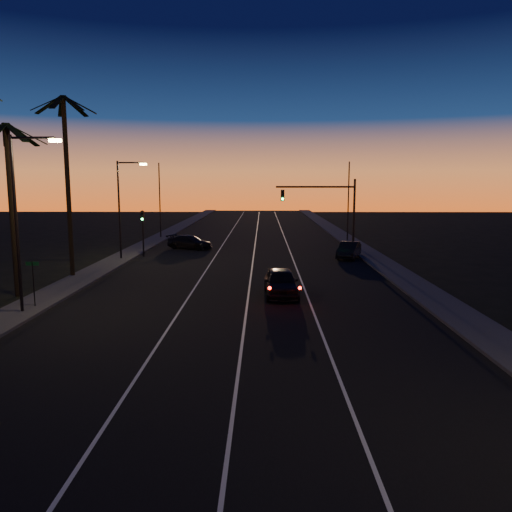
{
  "coord_description": "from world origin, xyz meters",
  "views": [
    {
      "loc": [
        1.37,
        -4.74,
        6.69
      ],
      "look_at": [
        0.98,
        22.58,
        2.65
      ],
      "focal_mm": 35.0,
      "sensor_mm": 36.0,
      "label": 1
    }
  ],
  "objects_px": {
    "lead_car": "(281,282)",
    "right_car": "(349,250)",
    "cross_car": "(190,242)",
    "signal_mast": "(328,204)"
  },
  "relations": [
    {
      "from": "lead_car",
      "to": "right_car",
      "type": "bearing_deg",
      "value": 66.29
    },
    {
      "from": "signal_mast",
      "to": "right_car",
      "type": "bearing_deg",
      "value": -22.51
    },
    {
      "from": "lead_car",
      "to": "signal_mast",
      "type": "bearing_deg",
      "value": 73.36
    },
    {
      "from": "right_car",
      "to": "signal_mast",
      "type": "bearing_deg",
      "value": 157.49
    },
    {
      "from": "signal_mast",
      "to": "lead_car",
      "type": "bearing_deg",
      "value": -106.64
    },
    {
      "from": "signal_mast",
      "to": "cross_car",
      "type": "relative_size",
      "value": 1.39
    },
    {
      "from": "signal_mast",
      "to": "right_car",
      "type": "relative_size",
      "value": 1.52
    },
    {
      "from": "lead_car",
      "to": "right_car",
      "type": "height_order",
      "value": "lead_car"
    },
    {
      "from": "signal_mast",
      "to": "lead_car",
      "type": "relative_size",
      "value": 1.32
    },
    {
      "from": "right_car",
      "to": "cross_car",
      "type": "xyz_separation_m",
      "value": [
        -15.05,
        6.11,
        -0.04
      ]
    }
  ]
}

